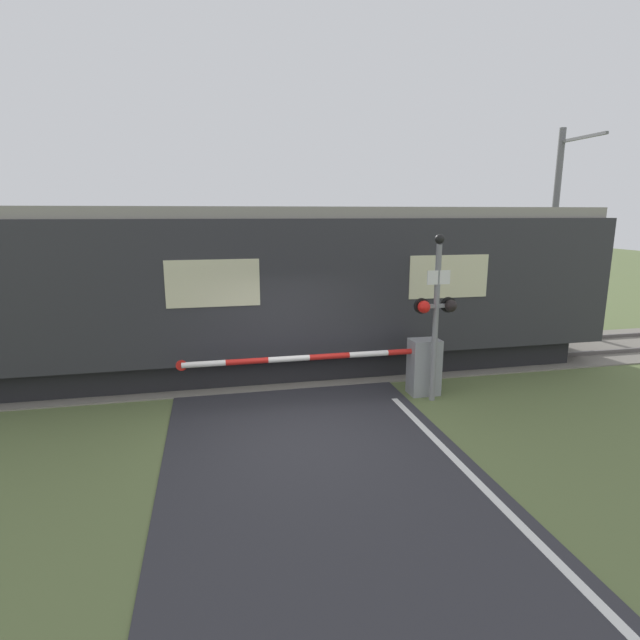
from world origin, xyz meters
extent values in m
plane|color=#5B6B3D|center=(0.00, 0.00, 0.00)|extent=(80.00, 80.00, 0.00)
cube|color=slate|center=(0.00, 3.58, 0.01)|extent=(36.00, 3.20, 0.03)
cube|color=#595451|center=(0.00, 2.86, 0.08)|extent=(36.00, 0.08, 0.10)
cube|color=#595451|center=(0.00, 4.30, 0.08)|extent=(36.00, 0.08, 0.10)
cube|color=black|center=(-1.41, 3.58, 0.30)|extent=(16.92, 2.45, 0.60)
cube|color=#2D2D33|center=(-1.41, 3.58, 2.07)|extent=(18.39, 2.88, 2.94)
cube|color=gray|center=(-1.41, 3.58, 3.66)|extent=(18.03, 2.65, 0.24)
cube|color=beige|center=(3.65, 2.13, 2.29)|extent=(1.84, 0.02, 0.94)
cube|color=beige|center=(-1.41, 2.13, 2.29)|extent=(1.84, 0.02, 0.94)
cube|color=gray|center=(2.73, 1.20, 0.58)|extent=(0.60, 0.44, 1.15)
cylinder|color=gray|center=(2.73, 1.20, 0.92)|extent=(0.16, 0.16, 0.18)
cylinder|color=red|center=(2.34, 1.20, 0.92)|extent=(0.80, 0.11, 0.11)
cylinder|color=white|center=(1.54, 1.20, 0.92)|extent=(0.80, 0.11, 0.11)
cylinder|color=red|center=(0.74, 1.20, 0.92)|extent=(0.80, 0.11, 0.11)
cylinder|color=white|center=(-0.05, 1.20, 0.92)|extent=(0.80, 0.11, 0.11)
cylinder|color=red|center=(-0.85, 1.20, 0.92)|extent=(0.80, 0.11, 0.11)
cylinder|color=white|center=(-1.65, 1.20, 0.92)|extent=(0.80, 0.11, 0.11)
cylinder|color=red|center=(-2.05, 1.20, 0.92)|extent=(0.20, 0.02, 0.20)
cylinder|color=gray|center=(2.76, 0.84, 1.54)|extent=(0.11, 0.11, 3.08)
cube|color=gray|center=(2.76, 0.84, 1.91)|extent=(0.67, 0.07, 0.07)
sphere|color=red|center=(2.49, 0.79, 1.91)|extent=(0.24, 0.24, 0.24)
sphere|color=black|center=(3.04, 0.79, 1.91)|extent=(0.24, 0.24, 0.24)
cylinder|color=black|center=(2.49, 0.90, 1.91)|extent=(0.30, 0.06, 0.30)
cylinder|color=black|center=(3.04, 0.90, 1.91)|extent=(0.30, 0.06, 0.30)
cube|color=white|center=(2.76, 0.80, 2.46)|extent=(0.46, 0.02, 0.27)
sphere|color=black|center=(2.76, 0.84, 3.18)|extent=(0.18, 0.18, 0.18)
cylinder|color=slate|center=(9.08, 6.03, 3.08)|extent=(0.20, 0.20, 6.16)
cube|color=slate|center=(9.08, 5.13, 5.76)|extent=(0.10, 1.80, 0.08)
camera|label=1|loc=(-1.42, -7.88, 3.66)|focal=28.00mm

